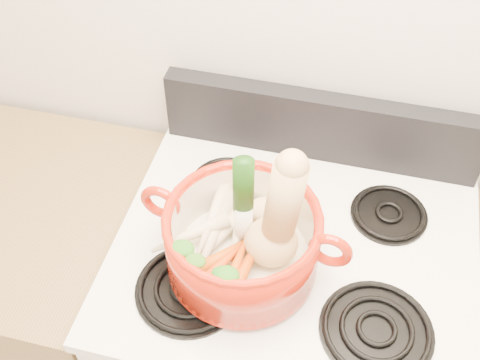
% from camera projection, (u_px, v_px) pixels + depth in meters
% --- Properties ---
extents(wall_back, '(3.50, 0.02, 2.60)m').
position_uv_depth(wall_back, '(336.00, 21.00, 1.28)').
color(wall_back, beige).
rests_on(wall_back, floor).
extents(stove_body, '(0.76, 0.65, 0.92)m').
position_uv_depth(stove_body, '(283.00, 352.00, 1.67)').
color(stove_body, white).
rests_on(stove_body, floor).
extents(cooktop, '(0.78, 0.67, 0.03)m').
position_uv_depth(cooktop, '(294.00, 252.00, 1.32)').
color(cooktop, white).
rests_on(cooktop, stove_body).
extents(control_backsplash, '(0.76, 0.05, 0.18)m').
position_uv_depth(control_backsplash, '(320.00, 126.00, 1.44)').
color(control_backsplash, black).
rests_on(control_backsplash, cooktop).
extents(burner_front_left, '(0.22, 0.22, 0.02)m').
position_uv_depth(burner_front_left, '(189.00, 288.00, 1.23)').
color(burner_front_left, black).
rests_on(burner_front_left, cooktop).
extents(burner_front_right, '(0.22, 0.22, 0.02)m').
position_uv_depth(burner_front_right, '(377.00, 329.00, 1.16)').
color(burner_front_right, black).
rests_on(burner_front_right, cooktop).
extents(burner_back_left, '(0.17, 0.17, 0.02)m').
position_uv_depth(burner_back_left, '(227.00, 183.00, 1.42)').
color(burner_back_left, black).
rests_on(burner_back_left, cooktop).
extents(burner_back_right, '(0.17, 0.17, 0.02)m').
position_uv_depth(burner_back_right, '(389.00, 213.00, 1.36)').
color(burner_back_right, black).
rests_on(burner_back_right, cooktop).
extents(dutch_oven, '(0.34, 0.34, 0.15)m').
position_uv_depth(dutch_oven, '(242.00, 242.00, 1.20)').
color(dutch_oven, '#A61B0A').
rests_on(dutch_oven, burner_front_left).
extents(pot_handle_left, '(0.09, 0.03, 0.09)m').
position_uv_depth(pot_handle_left, '(160.00, 202.00, 1.20)').
color(pot_handle_left, '#A61B0A').
rests_on(pot_handle_left, dutch_oven).
extents(pot_handle_right, '(0.09, 0.03, 0.09)m').
position_uv_depth(pot_handle_right, '(330.00, 250.00, 1.12)').
color(pot_handle_right, '#A61B0A').
rests_on(pot_handle_right, dutch_oven).
extents(squash, '(0.15, 0.13, 0.29)m').
position_uv_depth(squash, '(273.00, 213.00, 1.13)').
color(squash, tan).
rests_on(squash, dutch_oven).
extents(leek, '(0.05, 0.06, 0.26)m').
position_uv_depth(leek, '(244.00, 202.00, 1.16)').
color(leek, silver).
rests_on(leek, dutch_oven).
extents(ginger, '(0.09, 0.07, 0.05)m').
position_uv_depth(ginger, '(269.00, 211.00, 1.28)').
color(ginger, '#D7B284').
rests_on(ginger, dutch_oven).
extents(parsnip_0, '(0.12, 0.21, 0.06)m').
position_uv_depth(parsnip_0, '(218.00, 237.00, 1.24)').
color(parsnip_0, beige).
rests_on(parsnip_0, dutch_oven).
extents(parsnip_1, '(0.06, 0.22, 0.06)m').
position_uv_depth(parsnip_1, '(213.00, 234.00, 1.23)').
color(parsnip_1, beige).
rests_on(parsnip_1, dutch_oven).
extents(parsnip_2, '(0.05, 0.17, 0.05)m').
position_uv_depth(parsnip_2, '(239.00, 225.00, 1.24)').
color(parsnip_2, '#F1E5C4').
rests_on(parsnip_2, dutch_oven).
extents(parsnip_3, '(0.16, 0.13, 0.05)m').
position_uv_depth(parsnip_3, '(190.00, 234.00, 1.22)').
color(parsnip_3, beige).
rests_on(parsnip_3, dutch_oven).
extents(parsnip_4, '(0.05, 0.19, 0.05)m').
position_uv_depth(parsnip_4, '(213.00, 217.00, 1.24)').
color(parsnip_4, beige).
rests_on(parsnip_4, dutch_oven).
extents(carrot_0, '(0.05, 0.16, 0.05)m').
position_uv_depth(carrot_0, '(233.00, 275.00, 1.18)').
color(carrot_0, '#CD5F0A').
rests_on(carrot_0, dutch_oven).
extents(carrot_1, '(0.14, 0.15, 0.05)m').
position_uv_depth(carrot_1, '(221.00, 257.00, 1.20)').
color(carrot_1, '#BA4909').
rests_on(carrot_1, dutch_oven).
extents(carrot_2, '(0.06, 0.19, 0.05)m').
position_uv_depth(carrot_2, '(245.00, 268.00, 1.17)').
color(carrot_2, '#B74509').
rests_on(carrot_2, dutch_oven).
extents(carrot_3, '(0.09, 0.13, 0.04)m').
position_uv_depth(carrot_3, '(221.00, 265.00, 1.17)').
color(carrot_3, '#DA490A').
rests_on(carrot_3, dutch_oven).
extents(carrot_4, '(0.04, 0.15, 0.04)m').
position_uv_depth(carrot_4, '(235.00, 268.00, 1.16)').
color(carrot_4, '#DE590B').
rests_on(carrot_4, dutch_oven).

